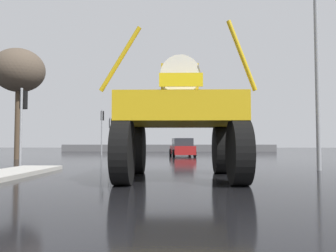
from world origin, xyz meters
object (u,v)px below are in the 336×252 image
object	(u,v)px
bare_tree_left	(19,71)
traffic_signal_far_left	(102,122)
traffic_signal_near_right	(241,116)
traffic_signal_near_left	(23,110)
streetlight_near_right	(320,56)
oversize_sprayer	(180,118)
traffic_signal_far_right	(110,128)
sedan_ahead	(182,148)

from	to	relation	value
bare_tree_left	traffic_signal_far_left	bearing A→B (deg)	58.38
traffic_signal_near_right	traffic_signal_far_left	xyz separation A→B (m)	(-9.62, 14.97, 0.67)
traffic_signal_near_left	streetlight_near_right	size ratio (longest dim) A/B	0.42
oversize_sprayer	traffic_signal_near_left	distance (m)	8.50
oversize_sprayer	traffic_signal_near_right	xyz separation A→B (m)	(2.81, 4.48, 0.38)
streetlight_near_right	traffic_signal_far_right	bearing A→B (deg)	126.32
traffic_signal_near_left	traffic_signal_far_right	bearing A→B (deg)	85.65
oversize_sprayer	sedan_ahead	distance (m)	17.69
traffic_signal_far_left	traffic_signal_far_right	bearing A→B (deg)	0.81
traffic_signal_near_right	bare_tree_left	distance (m)	16.51
traffic_signal_far_left	streetlight_near_right	size ratio (longest dim) A/B	0.48
oversize_sprayer	traffic_signal_near_left	world-z (taller)	oversize_sprayer
traffic_signal_far_left	bare_tree_left	size ratio (longest dim) A/B	0.53
sedan_ahead	traffic_signal_far_right	xyz separation A→B (m)	(-6.43, 1.83, 1.77)
streetlight_near_right	bare_tree_left	world-z (taller)	streetlight_near_right
traffic_signal_far_left	bare_tree_left	bearing A→B (deg)	-121.62
sedan_ahead	bare_tree_left	xyz separation A→B (m)	(-11.55, -5.28, 5.44)
sedan_ahead	traffic_signal_far_right	bearing A→B (deg)	67.64
traffic_signal_near_right	bare_tree_left	bearing A→B (deg)	150.62
sedan_ahead	streetlight_near_right	distance (m)	15.98
traffic_signal_near_right	traffic_signal_far_left	distance (m)	17.81
traffic_signal_far_left	streetlight_near_right	distance (m)	20.71
traffic_signal_near_right	streetlight_near_right	world-z (taller)	streetlight_near_right
sedan_ahead	traffic_signal_near_left	bearing A→B (deg)	143.60
traffic_signal_near_left	traffic_signal_near_right	bearing A→B (deg)	0.04
sedan_ahead	traffic_signal_near_left	size ratio (longest dim) A/B	1.17
traffic_signal_near_left	bare_tree_left	distance (m)	9.50
sedan_ahead	traffic_signal_far_right	world-z (taller)	traffic_signal_far_right
oversize_sprayer	traffic_signal_far_left	world-z (taller)	oversize_sprayer
traffic_signal_far_right	bare_tree_left	world-z (taller)	bare_tree_left
sedan_ahead	traffic_signal_near_left	xyz separation A→B (m)	(-7.57, -13.16, 1.95)
traffic_signal_near_right	sedan_ahead	bearing A→B (deg)	100.49
traffic_signal_near_left	traffic_signal_far_left	world-z (taller)	traffic_signal_far_left
traffic_signal_far_left	traffic_signal_far_right	xyz separation A→B (m)	(0.76, 0.01, -0.51)
sedan_ahead	traffic_signal_near_right	bearing A→B (deg)	-176.00
traffic_signal_near_right	traffic_signal_far_right	size ratio (longest dim) A/B	0.94
sedan_ahead	streetlight_near_right	xyz separation A→B (m)	(5.53, -14.44, 4.06)
oversize_sprayer	traffic_signal_far_right	size ratio (longest dim) A/B	1.59
streetlight_near_right	bare_tree_left	size ratio (longest dim) A/B	1.11
traffic_signal_far_right	traffic_signal_far_left	bearing A→B (deg)	-179.19
traffic_signal_far_right	bare_tree_left	xyz separation A→B (m)	(-5.12, -7.11, 3.67)
traffic_signal_far_right	streetlight_near_right	bearing A→B (deg)	-53.68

